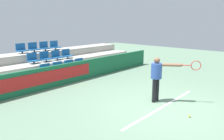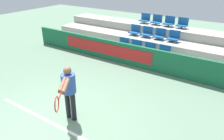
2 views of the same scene
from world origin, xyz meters
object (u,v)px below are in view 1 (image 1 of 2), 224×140
stadium_chair_0 (46,70)px  stadium_chair_5 (45,57)px  tennis_player (159,74)px  tennis_ball (189,116)px  stadium_chair_2 (70,66)px  stadium_chair_6 (57,56)px  stadium_chair_10 (45,47)px  stadium_chair_1 (59,68)px  stadium_chair_9 (34,48)px  stadium_chair_11 (55,46)px  stadium_chair_8 (21,49)px  stadium_chair_4 (33,59)px  stadium_chair_3 (80,64)px  stadium_chair_7 (67,54)px

stadium_chair_0 → stadium_chair_5: size_ratio=1.00×
tennis_player → tennis_ball: (-0.50, -1.34, -0.93)m
stadium_chair_2 → stadium_chair_6: 1.13m
stadium_chair_10 → stadium_chair_1: bearing=-106.8°
stadium_chair_6 → stadium_chair_9: bearing=121.1°
tennis_player → stadium_chair_1: bearing=63.2°
stadium_chair_0 → stadium_chair_6: bearing=39.7°
tennis_player → stadium_chair_11: bearing=50.4°
stadium_chair_2 → tennis_ball: stadium_chair_2 is taller
stadium_chair_0 → tennis_player: bearing=-75.3°
stadium_chair_2 → stadium_chair_6: bearing=90.0°
stadium_chair_8 → stadium_chair_2: bearing=-58.9°
stadium_chair_1 → stadium_chair_5: size_ratio=1.00×
stadium_chair_6 → stadium_chair_10: 1.13m
stadium_chair_1 → stadium_chair_11: stadium_chair_11 is taller
stadium_chair_9 → stadium_chair_4: bearing=-121.1°
stadium_chair_1 → stadium_chair_4: (-0.64, 1.07, 0.38)m
stadium_chair_2 → stadium_chair_3: 0.64m
tennis_player → stadium_chair_0: bearing=70.6°
stadium_chair_4 → tennis_player: bearing=-77.9°
stadium_chair_3 → stadium_chair_6: (-0.64, 1.07, 0.38)m
stadium_chair_1 → stadium_chair_4: 1.30m
stadium_chair_5 → stadium_chair_6: same height
stadium_chair_1 → stadium_chair_9: stadium_chair_9 is taller
stadium_chair_5 → stadium_chair_10: size_ratio=1.00×
stadium_chair_3 → stadium_chair_10: (-0.64, 2.13, 0.75)m
stadium_chair_1 → stadium_chair_8: (-0.64, 2.13, 0.75)m
stadium_chair_3 → stadium_chair_8: stadium_chair_8 is taller
stadium_chair_2 → tennis_ball: (-0.52, -6.15, -0.55)m
stadium_chair_7 → stadium_chair_11: 1.13m
stadium_chair_1 → stadium_chair_7: stadium_chair_7 is taller
stadium_chair_5 → stadium_chair_11: 1.71m
stadium_chair_1 → stadium_chair_2: size_ratio=1.00×
stadium_chair_9 → stadium_chair_11: (1.29, 0.00, 0.00)m
stadium_chair_7 → stadium_chair_11: bearing=90.0°
stadium_chair_9 → stadium_chair_6: bearing=-58.9°
stadium_chair_5 → tennis_ball: size_ratio=7.35×
stadium_chair_0 → stadium_chair_10: 2.60m
stadium_chair_7 → stadium_chair_10: bearing=121.1°
stadium_chair_4 → stadium_chair_9: 1.30m
stadium_chair_7 → tennis_ball: size_ratio=7.35×
stadium_chair_3 → tennis_player: bearing=-97.9°
stadium_chair_8 → stadium_chair_9: size_ratio=1.00×
stadium_chair_0 → stadium_chair_4: 1.13m
stadium_chair_8 → stadium_chair_11: size_ratio=1.00×
stadium_chair_4 → stadium_chair_5: (0.64, 0.00, 0.00)m
stadium_chair_5 → stadium_chair_1: bearing=-90.0°
stadium_chair_4 → stadium_chair_9: size_ratio=1.00×
stadium_chair_2 → stadium_chair_6: size_ratio=1.00×
stadium_chair_6 → stadium_chair_9: (-0.64, 1.07, 0.38)m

